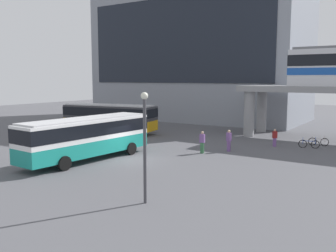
{
  "coord_description": "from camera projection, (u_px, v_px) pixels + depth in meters",
  "views": [
    {
      "loc": [
        17.52,
        -21.92,
        6.17
      ],
      "look_at": [
        0.64,
        4.0,
        2.2
      ],
      "focal_mm": 40.05,
      "sensor_mm": 36.0,
      "label": 1
    }
  ],
  "objects": [
    {
      "name": "pedestrian_at_kerb",
      "position": [
        202.0,
        143.0,
        30.81
      ],
      "size": [
        0.41,
        0.32,
        1.84
      ],
      "color": "#33663F",
      "rests_on": "ground_plane"
    },
    {
      "name": "pedestrian_by_bike_rack",
      "position": [
        229.0,
        141.0,
        31.63
      ],
      "size": [
        0.47,
        0.38,
        1.83
      ],
      "color": "#724C8C",
      "rests_on": "ground_plane"
    },
    {
      "name": "bus_secondary",
      "position": [
        109.0,
        115.0,
        42.26
      ],
      "size": [
        11.3,
        4.22,
        3.22
      ],
      "color": "orange",
      "rests_on": "ground_plane"
    },
    {
      "name": "pedestrian_walking_across",
      "position": [
        275.0,
        138.0,
        33.88
      ],
      "size": [
        0.48,
        0.44,
        1.6
      ],
      "color": "#724C8C",
      "rests_on": "ground_plane"
    },
    {
      "name": "lamp_post",
      "position": [
        145.0,
        138.0,
        18.19
      ],
      "size": [
        0.36,
        0.36,
        5.5
      ],
      "color": "#3F3F44",
      "rests_on": "ground_plane"
    },
    {
      "name": "station_building",
      "position": [
        200.0,
        51.0,
        56.74
      ],
      "size": [
        30.91,
        14.61,
        20.45
      ],
      "color": "gray",
      "rests_on": "ground_plane"
    },
    {
      "name": "ground_plane",
      "position": [
        196.0,
        141.0,
        36.8
      ],
      "size": [
        120.0,
        120.0,
        0.0
      ],
      "primitive_type": "plane",
      "color": "#515156"
    },
    {
      "name": "bus_main",
      "position": [
        87.0,
        134.0,
        28.05
      ],
      "size": [
        3.3,
        11.19,
        3.22
      ],
      "color": "teal",
      "rests_on": "ground_plane"
    },
    {
      "name": "bicycle_blue",
      "position": [
        309.0,
        144.0,
        33.22
      ],
      "size": [
        1.75,
        0.51,
        1.04
      ],
      "color": "black",
      "rests_on": "ground_plane"
    },
    {
      "name": "bicycle_silver",
      "position": [
        319.0,
        142.0,
        34.44
      ],
      "size": [
        1.73,
        0.58,
        1.04
      ],
      "color": "black",
      "rests_on": "ground_plane"
    }
  ]
}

